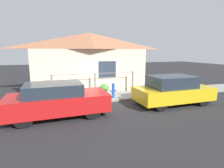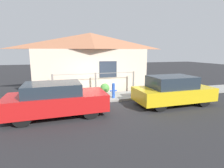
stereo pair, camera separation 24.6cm
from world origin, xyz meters
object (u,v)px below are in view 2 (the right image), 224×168
at_px(car_right, 173,91).
at_px(fire_hydrant, 113,90).
at_px(potted_plant_by_fence, 71,91).
at_px(car_left, 56,99).
at_px(potted_plant_near_hydrant, 105,88).

bearing_deg(car_right, fire_hydrant, 146.63).
bearing_deg(fire_hydrant, potted_plant_by_fence, 159.85).
bearing_deg(car_left, potted_plant_by_fence, 72.11).
distance_m(potted_plant_near_hydrant, potted_plant_by_fence, 1.93).
distance_m(car_right, fire_hydrant, 3.04).
xyz_separation_m(car_right, potted_plant_by_fence, (-4.75, 2.45, -0.23)).
bearing_deg(fire_hydrant, potted_plant_near_hydrant, 106.85).
relative_size(car_right, potted_plant_near_hydrant, 5.92).
xyz_separation_m(car_right, fire_hydrant, (-2.55, 1.64, -0.16)).
bearing_deg(potted_plant_near_hydrant, potted_plant_by_fence, -178.31).
bearing_deg(potted_plant_by_fence, potted_plant_near_hydrant, 1.69).
xyz_separation_m(car_left, potted_plant_by_fence, (0.70, 2.45, -0.22)).
distance_m(car_left, potted_plant_by_fence, 2.55).
height_order(car_right, potted_plant_by_fence, car_right).
distance_m(fire_hydrant, potted_plant_by_fence, 2.34).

